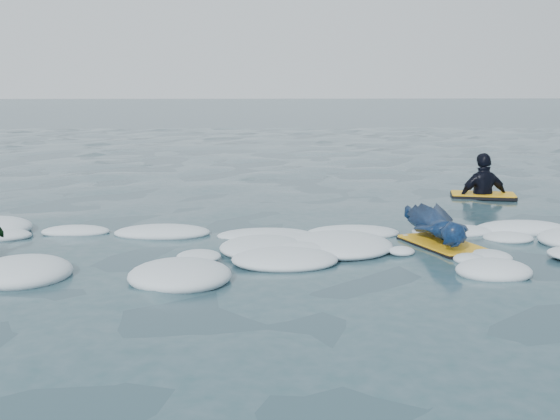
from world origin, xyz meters
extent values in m
plane|color=#162A34|center=(0.00, 0.00, 0.00)|extent=(120.00, 120.00, 0.00)
cube|color=black|center=(2.18, 0.70, 0.04)|extent=(1.00, 1.29, 0.06)
cube|color=#F2A814|center=(2.18, 0.70, 0.08)|extent=(0.97, 1.26, 0.02)
imported|color=navy|center=(2.18, 0.95, 0.25)|extent=(0.67, 1.73, 0.41)
cube|color=black|center=(3.85, 4.32, 0.04)|extent=(1.20, 0.82, 0.05)
cube|color=#F2A814|center=(3.85, 4.32, 0.07)|extent=(1.17, 0.79, 0.02)
imported|color=black|center=(3.85, 4.32, -0.03)|extent=(1.02, 0.58, 1.64)
camera|label=1|loc=(-0.07, -7.60, 2.08)|focal=45.00mm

